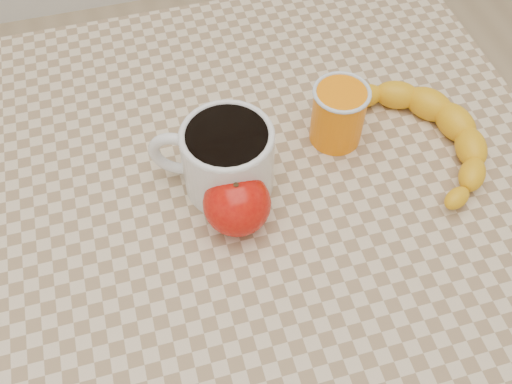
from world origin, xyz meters
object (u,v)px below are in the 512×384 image
object	(u,v)px
banana	(419,135)
table	(256,238)
orange_juice_glass	(338,114)
apple	(237,204)
coffee_mug	(225,157)

from	to	relation	value
banana	table	bearing A→B (deg)	172.31
orange_juice_glass	apple	xyz separation A→B (m)	(-0.16, -0.09, -0.01)
apple	banana	world-z (taller)	apple
coffee_mug	apple	world-z (taller)	coffee_mug
coffee_mug	banana	bearing A→B (deg)	-1.89
orange_juice_glass	apple	world-z (taller)	orange_juice_glass
coffee_mug	banana	size ratio (longest dim) A/B	0.54
table	apple	distance (m)	0.13
orange_juice_glass	banana	world-z (taller)	orange_juice_glass
coffee_mug	apple	bearing A→B (deg)	-91.51
coffee_mug	banana	distance (m)	0.25
apple	banana	size ratio (longest dim) A/B	0.34
banana	coffee_mug	bearing A→B (deg)	162.91
coffee_mug	apple	xyz separation A→B (m)	(-0.00, -0.06, -0.01)
coffee_mug	orange_juice_glass	xyz separation A→B (m)	(0.16, 0.03, -0.01)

